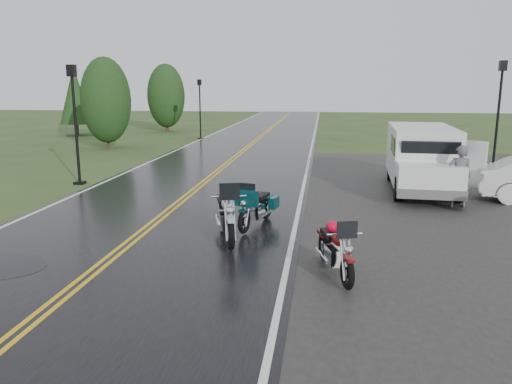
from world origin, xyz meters
TOP-DOWN VIEW (x-y plane):
  - ground at (0.00, 0.00)m, footprint 120.00×120.00m
  - road at (0.00, 10.00)m, footprint 8.00×100.00m
  - motorcycle_red at (4.96, -1.74)m, footprint 1.28×2.21m
  - motorcycle_teal at (2.58, 1.41)m, footprint 1.28×2.28m
  - motorcycle_silver at (2.48, 0.14)m, footprint 1.58×2.66m
  - van_white at (6.91, 5.77)m, footprint 2.55×5.95m
  - person_at_van at (8.58, 5.15)m, footprint 0.72×0.50m
  - lamp_post_near_left at (-4.64, 7.14)m, footprint 0.38×0.38m
  - lamp_post_far_left at (-3.93, 23.31)m, footprint 0.35×0.35m
  - lamp_post_far_right at (12.38, 13.96)m, footprint 0.41×0.41m
  - tree_left_mid at (-8.17, 17.75)m, footprint 2.89×2.89m
  - tree_left_far at (-8.03, 28.72)m, footprint 2.96×2.96m
  - pine_left_far at (-13.67, 24.77)m, footprint 2.35×2.35m

SIDE VIEW (x-z plane):
  - ground at x=0.00m, z-range 0.00..0.00m
  - road at x=0.00m, z-range 0.00..0.04m
  - motorcycle_red at x=4.96m, z-range 0.00..1.23m
  - motorcycle_teal at x=2.58m, z-range 0.00..1.27m
  - motorcycle_silver at x=2.48m, z-range 0.00..1.48m
  - person_at_van at x=8.58m, z-range 0.00..1.89m
  - van_white at x=6.91m, z-range 0.00..2.29m
  - lamp_post_far_left at x=-3.93m, z-range 0.00..4.09m
  - lamp_post_near_left at x=-4.64m, z-range 0.00..4.45m
  - tree_left_mid at x=-8.17m, z-range 0.00..4.52m
  - tree_left_far at x=-8.03m, z-range 0.00..4.56m
  - lamp_post_far_right at x=12.38m, z-range 0.00..4.81m
  - pine_left_far at x=-13.67m, z-range 0.00..4.90m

